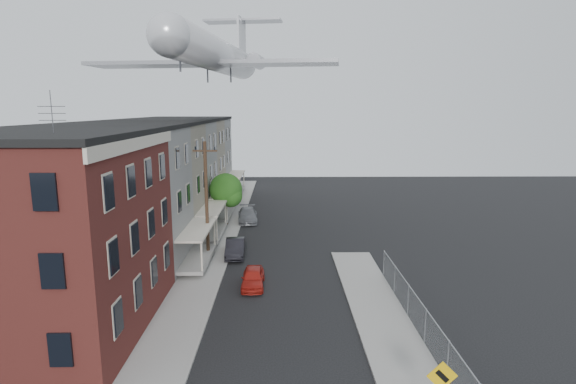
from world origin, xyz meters
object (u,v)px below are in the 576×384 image
(car_mid, at_px, (235,248))
(car_far, at_px, (248,215))
(airplane, at_px, (218,55))
(street_tree, at_px, (227,191))
(car_near, at_px, (253,278))
(utility_pole, at_px, (206,199))

(car_mid, height_order, car_far, car_far)
(car_mid, bearing_deg, car_far, 86.08)
(car_mid, relative_size, airplane, 0.16)
(street_tree, relative_size, car_mid, 1.28)
(street_tree, distance_m, car_near, 16.12)
(car_near, bearing_deg, car_far, 95.09)
(utility_pole, height_order, street_tree, utility_pole)
(car_far, relative_size, airplane, 0.19)
(street_tree, height_order, car_mid, street_tree)
(street_tree, height_order, car_far, street_tree)
(car_mid, bearing_deg, street_tree, 97.03)
(car_mid, bearing_deg, utility_pole, -166.97)
(car_near, bearing_deg, street_tree, 102.22)
(utility_pole, bearing_deg, car_mid, 16.15)
(utility_pole, height_order, car_far, utility_pole)
(car_far, bearing_deg, utility_pole, -105.46)
(car_near, distance_m, car_far, 17.16)
(car_mid, distance_m, airplane, 17.86)
(street_tree, bearing_deg, car_near, -77.43)
(street_tree, distance_m, car_mid, 9.89)
(utility_pole, relative_size, airplane, 0.35)
(car_near, distance_m, airplane, 21.82)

